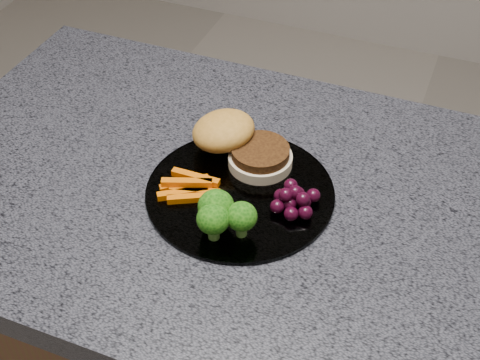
% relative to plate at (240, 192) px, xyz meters
% --- Properties ---
extents(countertop, '(1.20, 0.60, 0.04)m').
position_rel_plate_xyz_m(countertop, '(0.12, 0.01, -0.02)').
color(countertop, '#474750').
rests_on(countertop, island_cabinet).
extents(plate, '(0.26, 0.26, 0.01)m').
position_rel_plate_xyz_m(plate, '(0.00, 0.00, 0.00)').
color(plate, white).
rests_on(plate, countertop).
extents(burger, '(0.17, 0.12, 0.05)m').
position_rel_plate_xyz_m(burger, '(-0.03, 0.07, 0.02)').
color(burger, beige).
rests_on(burger, plate).
extents(carrot_sticks, '(0.09, 0.07, 0.02)m').
position_rel_plate_xyz_m(carrot_sticks, '(-0.06, -0.03, 0.01)').
color(carrot_sticks, '#D05803').
rests_on(carrot_sticks, plate).
extents(broccoli, '(0.08, 0.07, 0.06)m').
position_rel_plate_xyz_m(broccoli, '(0.01, -0.08, 0.04)').
color(broccoli, '#50812F').
rests_on(broccoli, plate).
extents(grape_bunch, '(0.06, 0.06, 0.03)m').
position_rel_plate_xyz_m(grape_bunch, '(0.08, -0.00, 0.02)').
color(grape_bunch, black).
rests_on(grape_bunch, plate).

